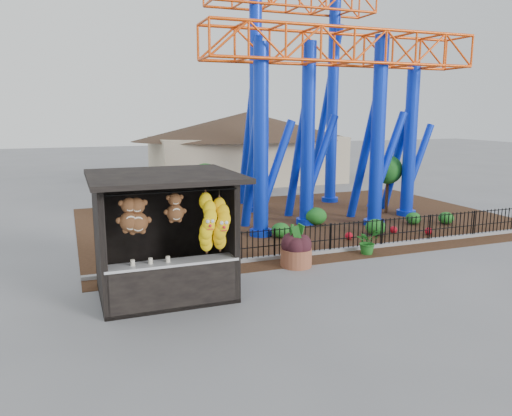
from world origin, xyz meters
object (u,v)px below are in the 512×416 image
object	(u,v)px
roller_coaster	(322,67)
terracotta_planter	(296,257)
potted_plant	(368,241)
prize_booth	(166,238)

from	to	relation	value
roller_coaster	terracotta_planter	bearing A→B (deg)	-123.10
roller_coaster	potted_plant	xyz separation A→B (m)	(-1.25, -5.76, -6.02)
prize_booth	roller_coaster	distance (m)	11.99
prize_booth	roller_coaster	world-z (taller)	roller_coaster
prize_booth	potted_plant	world-z (taller)	prize_booth
roller_coaster	prize_booth	bearing A→B (deg)	-137.92
terracotta_planter	potted_plant	xyz separation A→B (m)	(2.74, 0.37, 0.14)
potted_plant	roller_coaster	bearing A→B (deg)	64.46
terracotta_planter	potted_plant	distance (m)	2.77
roller_coaster	potted_plant	world-z (taller)	roller_coaster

